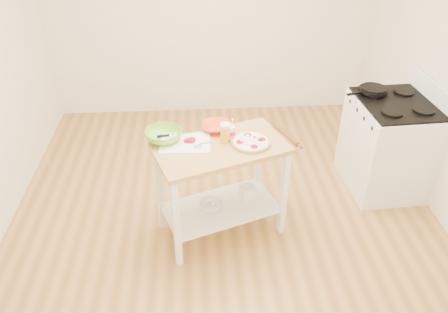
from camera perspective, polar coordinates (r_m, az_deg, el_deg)
room_shell at (r=3.37m, az=0.14°, el=8.76°), size 4.04×4.54×2.74m
prep_island at (r=3.64m, az=-0.42°, el=-2.02°), size 1.19×0.90×0.90m
gas_stove at (r=4.60m, az=20.60°, el=1.44°), size 0.74×0.85×1.11m
skillet at (r=4.47m, az=18.85°, el=8.23°), size 0.42×0.28×0.03m
pizza at (r=3.53m, az=3.54°, el=1.92°), size 0.32×0.32×0.05m
cutting_board at (r=3.54m, az=-5.13°, el=1.82°), size 0.41×0.32×0.04m
spatula at (r=3.49m, az=-2.97°, el=1.57°), size 0.14×0.09×0.01m
knife at (r=3.64m, az=-7.23°, el=2.79°), size 0.27×0.07×0.01m
orange_bowl at (r=3.70m, az=-0.96°, el=3.88°), size 0.25×0.25×0.06m
green_bowl at (r=3.58m, az=-7.89°, el=2.75°), size 0.32×0.32×0.09m
beer_pint at (r=3.51m, az=0.14°, el=3.12°), size 0.08×0.08×0.16m
yogurt_tub at (r=3.58m, az=0.74°, el=3.23°), size 0.09×0.09×0.19m
rolling_pin at (r=3.64m, az=8.11°, el=2.83°), size 0.16×0.34×0.04m
shelf_glass_bowl at (r=3.85m, az=-1.76°, el=-6.43°), size 0.21×0.21×0.06m
shelf_bin at (r=3.96m, az=3.06°, el=-4.58°), size 0.15×0.15×0.12m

